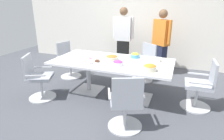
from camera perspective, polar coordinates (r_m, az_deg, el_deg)
name	(u,v)px	position (r m, az deg, el deg)	size (l,w,h in m)	color
ground_plane	(112,94)	(4.09, 0.00, -7.36)	(10.00, 10.00, 0.01)	#4C4F56
back_wall	(140,19)	(5.97, 8.48, 15.07)	(8.00, 0.10, 2.80)	white
conference_table	(112,67)	(3.84, 0.00, 1.06)	(2.40, 1.20, 0.75)	silver
office_chair_0	(126,105)	(2.86, 4.21, -10.68)	(0.71, 0.71, 0.91)	silver
office_chair_1	(201,88)	(3.77, 25.39, -4.86)	(0.56, 0.56, 0.91)	silver
office_chair_2	(144,64)	(4.76, 9.72, 1.69)	(0.75, 0.75, 0.91)	silver
office_chair_3	(69,62)	(5.04, -13.01, 2.47)	(0.66, 0.66, 0.91)	silver
office_chair_4	(38,80)	(4.05, -21.60, -2.71)	(0.72, 0.72, 0.91)	silver
person_standing_0	(123,38)	(5.48, 3.42, 9.76)	(0.61, 0.25, 1.75)	black
person_standing_1	(161,42)	(5.14, 14.60, 8.22)	(0.53, 0.45, 1.71)	#232842
snack_bowl_pretzels	(112,57)	(3.86, -0.01, 3.84)	(0.26, 0.26, 0.10)	beige
snack_bowl_chips_orange	(150,67)	(3.28, 11.43, 0.76)	(0.23, 0.23, 0.12)	beige
snack_bowl_chips_yellow	(135,55)	(4.04, 7.01, 4.43)	(0.19, 0.19, 0.11)	#4C9EC6
snack_bowl_candy_mix	(118,63)	(3.50, 1.82, 2.14)	(0.21, 0.21, 0.10)	white
donut_platter	(90,60)	(3.78, -6.58, 2.89)	(0.41, 0.40, 0.04)	white
napkin_pile	(156,60)	(3.86, 13.29, 3.11)	(0.17, 0.17, 0.07)	white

